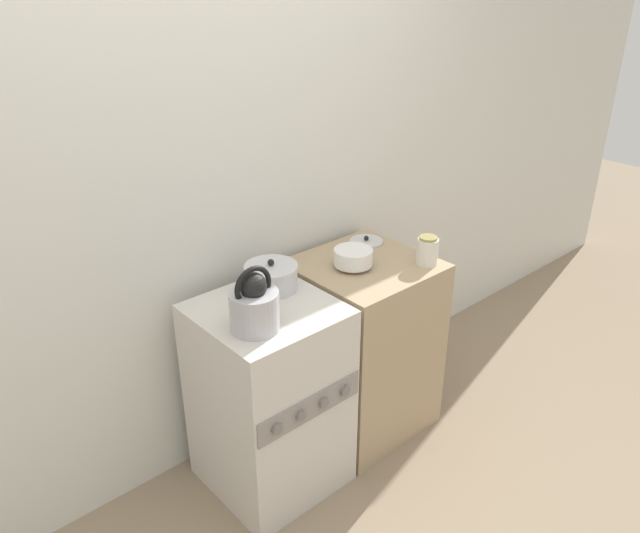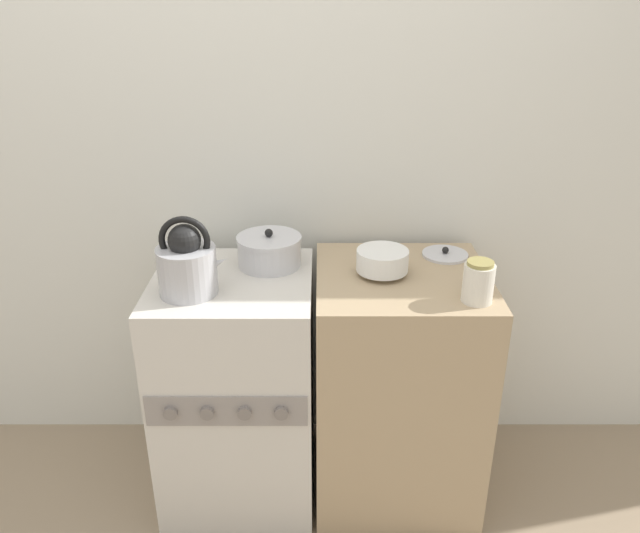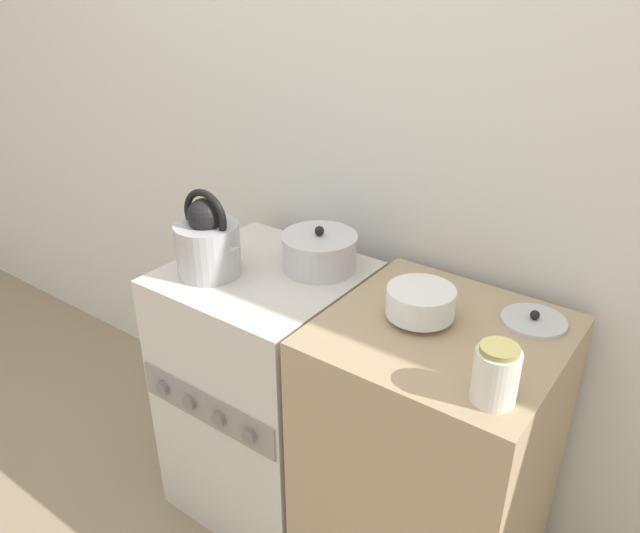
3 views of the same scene
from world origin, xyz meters
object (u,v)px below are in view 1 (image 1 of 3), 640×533
(stove, at_px, (270,397))
(loose_pot_lid, at_px, (366,241))
(storage_jar, at_px, (427,251))
(cooking_pot, at_px, (271,277))
(enamel_bowl, at_px, (353,257))
(kettle, at_px, (255,305))

(stove, height_order, loose_pot_lid, loose_pot_lid)
(stove, height_order, storage_jar, storage_jar)
(cooking_pot, relative_size, enamel_bowl, 1.30)
(stove, distance_m, loose_pot_lid, 0.88)
(storage_jar, height_order, loose_pot_lid, storage_jar)
(enamel_bowl, relative_size, loose_pot_lid, 1.06)
(loose_pot_lid, bearing_deg, storage_jar, -84.70)
(kettle, xyz_separation_m, cooking_pot, (0.24, 0.21, -0.05))
(kettle, distance_m, storage_jar, 0.89)
(stove, height_order, enamel_bowl, enamel_bowl)
(storage_jar, bearing_deg, stove, 167.70)
(enamel_bowl, bearing_deg, kettle, -169.13)
(cooking_pot, bearing_deg, kettle, -138.19)
(stove, bearing_deg, enamel_bowl, 2.74)
(kettle, distance_m, loose_pot_lid, 0.90)
(enamel_bowl, bearing_deg, stove, -177.26)
(cooking_pot, bearing_deg, loose_pot_lid, 5.60)
(kettle, bearing_deg, enamel_bowl, 10.87)
(stove, relative_size, kettle, 3.38)
(kettle, bearing_deg, storage_jar, -4.72)
(kettle, distance_m, cooking_pot, 0.32)
(stove, height_order, kettle, kettle)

